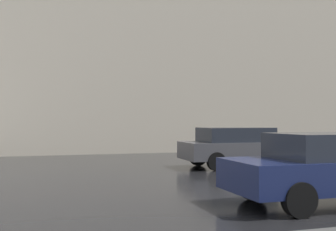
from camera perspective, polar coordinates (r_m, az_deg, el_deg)
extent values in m
cube|color=beige|center=(31.06, 1.28, 11.25)|extent=(16.75, 26.30, 16.17)
cube|color=navy|center=(8.93, 21.16, -7.41)|extent=(1.75, 4.10, 0.60)
cube|color=#232833|center=(8.98, 21.90, -3.85)|extent=(1.54, 2.46, 0.50)
cylinder|color=black|center=(7.59, 17.53, -10.93)|extent=(0.20, 0.62, 0.62)
cylinder|color=black|center=(8.98, 11.47, -9.34)|extent=(0.20, 0.62, 0.62)
cube|color=#4C4C51|center=(15.13, 9.70, -4.66)|extent=(1.75, 4.10, 0.60)
cube|color=#232833|center=(15.03, 9.19, -2.59)|extent=(1.54, 2.46, 0.50)
cylinder|color=black|center=(16.46, 12.31, -5.38)|extent=(0.20, 0.62, 0.62)
cylinder|color=black|center=(15.05, 15.41, -5.82)|extent=(0.20, 0.62, 0.62)
cylinder|color=black|center=(15.40, 4.13, -5.72)|extent=(0.20, 0.62, 0.62)
cylinder|color=black|center=(13.88, 6.61, -6.27)|extent=(0.20, 0.62, 0.62)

